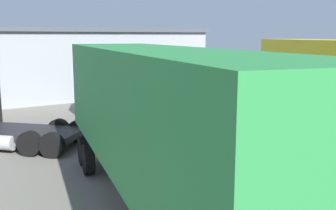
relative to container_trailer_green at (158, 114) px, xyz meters
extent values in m
plane|color=slate|center=(2.56, 3.39, -2.61)|extent=(60.00, 60.00, 0.00)
cube|color=#93999E|center=(2.56, 20.61, -0.29)|extent=(24.45, 6.44, 4.64)
cube|color=#474C51|center=(2.56, 20.61, 2.16)|extent=(24.95, 6.94, 0.25)
cube|color=#4C5156|center=(7.94, 17.42, -0.81)|extent=(3.20, 0.08, 3.60)
cube|color=#232326|center=(-1.10, 8.16, -2.02)|extent=(4.36, 4.36, 0.24)
cylinder|color=#B2B2B7|center=(-2.23, 7.88, -2.19)|extent=(1.17, 1.17, 0.56)
cylinder|color=black|center=(-1.40, 6.90, -2.14)|extent=(0.87, 0.87, 0.94)
cylinder|color=black|center=(0.16, 8.45, -2.14)|extent=(0.87, 0.87, 0.94)
cylinder|color=black|center=(-0.76, 6.26, -2.14)|extent=(0.87, 0.87, 0.94)
cylinder|color=black|center=(0.80, 7.82, -2.14)|extent=(0.87, 0.87, 0.94)
cube|color=#28843D|center=(-0.01, -0.06, 0.12)|extent=(4.82, 11.53, 2.76)
cube|color=#232326|center=(-0.01, -0.06, -1.38)|extent=(4.09, 11.37, 0.24)
cylinder|color=black|center=(1.87, 3.45, -2.11)|extent=(0.50, 1.03, 0.99)
cylinder|color=black|center=(-0.28, 3.92, -2.11)|extent=(0.50, 1.03, 0.99)
cylinder|color=black|center=(2.08, 4.43, -2.11)|extent=(0.50, 1.03, 0.99)
cylinder|color=black|center=(-0.07, 4.89, -2.11)|extent=(0.50, 1.03, 0.99)
cylinder|color=black|center=(13.75, 6.27, -2.12)|extent=(0.62, 1.03, 0.98)
cylinder|color=black|center=(11.68, 7.02, -2.12)|extent=(0.62, 1.03, 0.98)
cylinder|color=black|center=(14.08, 7.21, -2.12)|extent=(0.62, 1.03, 0.98)
cylinder|color=black|center=(12.02, 7.96, -2.12)|extent=(0.62, 1.03, 0.98)
cube|color=gray|center=(3.71, 11.99, -1.01)|extent=(2.70, 2.96, 2.20)
cube|color=black|center=(2.86, 12.36, -0.61)|extent=(0.88, 1.88, 0.88)
cube|color=#197075|center=(6.95, 10.58, -0.63)|extent=(5.70, 4.26, 2.46)
cylinder|color=black|center=(2.88, 11.21, -2.11)|extent=(1.04, 0.68, 1.01)
cylinder|color=black|center=(3.71, 13.14, -2.11)|extent=(1.04, 0.68, 1.01)
cylinder|color=black|center=(7.44, 9.23, -2.11)|extent=(1.04, 0.68, 1.01)
cylinder|color=black|center=(8.27, 11.16, -2.11)|extent=(1.04, 0.68, 1.01)
cylinder|color=black|center=(8.35, 8.83, -2.11)|extent=(1.04, 0.68, 1.01)
cylinder|color=black|center=(9.19, 10.76, -2.11)|extent=(1.04, 0.68, 1.01)
cube|color=black|center=(2.50, 5.95, -2.59)|extent=(0.40, 0.40, 0.04)
cone|color=orange|center=(2.50, 5.95, -2.34)|extent=(0.36, 0.36, 0.55)
camera|label=1|loc=(-4.56, -7.63, 1.77)|focal=42.00mm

